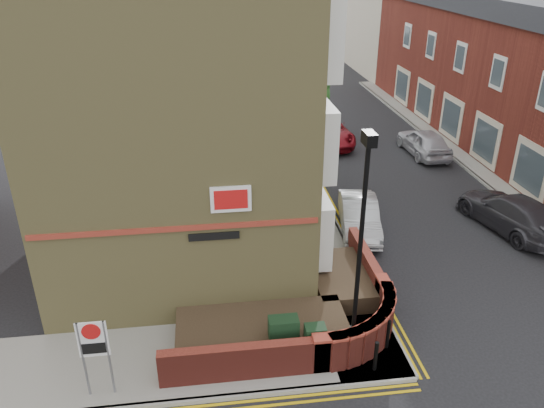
{
  "coord_description": "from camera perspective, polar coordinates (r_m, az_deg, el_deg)",
  "views": [
    {
      "loc": [
        -2.09,
        -9.85,
        10.15
      ],
      "look_at": [
        -0.25,
        4.0,
        3.4
      ],
      "focal_mm": 35.0,
      "sensor_mm": 36.0,
      "label": 1
    }
  ],
  "objects": [
    {
      "name": "ground",
      "position": [
        14.3,
        3.31,
        -19.49
      ],
      "size": [
        120.0,
        120.0,
        0.0
      ],
      "primitive_type": "plane",
      "color": "black",
      "rests_on": "ground"
    },
    {
      "name": "bollard_near",
      "position": [
        14.62,
        11.1,
        -15.76
      ],
      "size": [
        0.11,
        0.11,
        0.9
      ],
      "primitive_type": "cylinder",
      "color": "black",
      "rests_on": "pavement_corner"
    },
    {
      "name": "yellow_lines_main",
      "position": [
        28.28,
        3.85,
        4.71
      ],
      "size": [
        0.28,
        32.0,
        0.01
      ],
      "primitive_type": "cube",
      "color": "gold",
      "rests_on": "ground"
    },
    {
      "name": "silver_car_near",
      "position": [
        21.13,
        9.36,
        -1.29
      ],
      "size": [
        2.04,
        4.14,
        1.31
      ],
      "primitive_type": "imported",
      "rotation": [
        0.0,
        0.0,
        -0.17
      ],
      "color": "#A6ABAE",
      "rests_on": "ground"
    },
    {
      "name": "garden_wall",
      "position": [
        16.13,
        1.64,
        -13.24
      ],
      "size": [
        6.8,
        6.0,
        1.2
      ],
      "primitive_type": null,
      "color": "maroon",
      "rests_on": "ground"
    },
    {
      "name": "utility_cabinet_large",
      "position": [
        14.72,
        1.24,
        -14.08
      ],
      "size": [
        0.8,
        0.45,
        1.2
      ],
      "primitive_type": "cube",
      "color": "black",
      "rests_on": "pavement_corner"
    },
    {
      "name": "zone_sign",
      "position": [
        13.71,
        -18.62,
        -14.2
      ],
      "size": [
        0.72,
        0.07,
        2.2
      ],
      "color": "slate",
      "rests_on": "pavement_corner"
    },
    {
      "name": "kerb_main_near",
      "position": [
        28.22,
        3.35,
        4.79
      ],
      "size": [
        0.15,
        32.0,
        0.12
      ],
      "primitive_type": "cube",
      "color": "gray",
      "rests_on": "ground"
    },
    {
      "name": "far_terrace_cream",
      "position": [
        51.01,
        12.09,
        18.4
      ],
      "size": [
        5.4,
        12.4,
        8.0
      ],
      "color": "beige",
      "rests_on": "ground"
    },
    {
      "name": "corner_building",
      "position": [
        18.29,
        -10.01,
        13.03
      ],
      "size": [
        8.95,
        10.4,
        13.6
      ],
      "color": "olive",
      "rests_on": "ground"
    },
    {
      "name": "pavement_main",
      "position": [
        28.05,
        1.33,
        4.71
      ],
      "size": [
        2.0,
        32.0,
        0.12
      ],
      "primitive_type": "cube",
      "color": "gray",
      "rests_on": "ground"
    },
    {
      "name": "tree_near",
      "position": [
        24.85,
        2.15,
        13.11
      ],
      "size": [
        3.64,
        3.65,
        6.7
      ],
      "color": "#382B1E",
      "rests_on": "pavement_main"
    },
    {
      "name": "kerb_side",
      "position": [
        14.17,
        -11.68,
        -20.3
      ],
      "size": [
        13.0,
        0.15,
        0.12
      ],
      "primitive_type": "cube",
      "color": "gray",
      "rests_on": "ground"
    },
    {
      "name": "lamppost",
      "position": [
        13.5,
        9.44,
        -4.89
      ],
      "size": [
        0.25,
        0.5,
        6.3
      ],
      "color": "black",
      "rests_on": "pavement_corner"
    },
    {
      "name": "bollard_far",
      "position": [
        15.36,
        12.36,
        -13.52
      ],
      "size": [
        0.11,
        0.11,
        0.9
      ],
      "primitive_type": "cylinder",
      "color": "black",
      "rests_on": "pavement_corner"
    },
    {
      "name": "pavement_corner",
      "position": [
        15.25,
        -11.38,
        -16.26
      ],
      "size": [
        13.0,
        3.0,
        0.12
      ],
      "primitive_type": "cube",
      "color": "gray",
      "rests_on": "ground"
    },
    {
      "name": "utility_cabinet_small",
      "position": [
        14.64,
        4.62,
        -14.67
      ],
      "size": [
        0.55,
        0.4,
        1.1
      ],
      "primitive_type": "cube",
      "color": "black",
      "rests_on": "pavement_corner"
    },
    {
      "name": "tree_mid",
      "position": [
        32.54,
        -0.27,
        17.04
      ],
      "size": [
        4.03,
        4.03,
        7.42
      ],
      "color": "#382B1E",
      "rests_on": "pavement_main"
    },
    {
      "name": "grey_car_far",
      "position": [
        23.04,
        24.36,
        -0.82
      ],
      "size": [
        3.03,
        5.28,
        1.44
      ],
      "primitive_type": "imported",
      "rotation": [
        0.0,
        0.0,
        3.36
      ],
      "color": "#302F34",
      "rests_on": "ground"
    },
    {
      "name": "pavement_far",
      "position": [
        29.19,
        24.21,
        3.22
      ],
      "size": [
        4.0,
        40.0,
        0.12
      ],
      "primitive_type": "cube",
      "color": "gray",
      "rests_on": "ground"
    },
    {
      "name": "far_terrace",
      "position": [
        32.15,
        24.3,
        12.64
      ],
      "size": [
        5.4,
        30.4,
        8.0
      ],
      "color": "maroon",
      "rests_on": "ground"
    },
    {
      "name": "tree_far",
      "position": [
        40.45,
        -1.79,
        18.35
      ],
      "size": [
        3.81,
        3.81,
        7.0
      ],
      "color": "#382B1E",
      "rests_on": "pavement_main"
    },
    {
      "name": "traffic_light_assembly",
      "position": [
        35.9,
        -0.23,
        13.95
      ],
      "size": [
        0.2,
        0.16,
        4.2
      ],
      "color": "black",
      "rests_on": "pavement_main"
    },
    {
      "name": "kerb_main_far",
      "position": [
        28.2,
        20.73,
        3.1
      ],
      "size": [
        0.15,
        40.0,
        0.12
      ],
      "primitive_type": "cube",
      "color": "gray",
      "rests_on": "ground"
    },
    {
      "name": "silver_car_far",
      "position": [
        29.96,
        16.03,
        6.43
      ],
      "size": [
        1.82,
        4.28,
        1.44
      ],
      "primitive_type": "imported",
      "rotation": [
        0.0,
        0.0,
        3.17
      ],
      "color": "#B9B9C1",
      "rests_on": "ground"
    },
    {
      "name": "red_car_main",
      "position": [
        30.85,
        5.73,
        7.92
      ],
      "size": [
        2.69,
        5.46,
        1.49
      ],
      "primitive_type": "imported",
      "rotation": [
        0.0,
        0.0,
        0.04
      ],
      "color": "maroon",
      "rests_on": "ground"
    }
  ]
}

